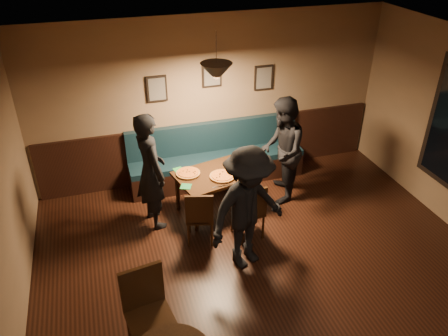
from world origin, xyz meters
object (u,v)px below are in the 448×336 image
diner_front (248,209)px  cafe_chair_far (150,318)px  dining_table (217,191)px  diner_right (282,151)px  tabasco_bottle (251,168)px  booth_bench (217,155)px  diner_left (151,171)px  chair_near_right (248,210)px  soda_glass (260,172)px  chair_near_left (200,215)px

diner_front → cafe_chair_far: 1.81m
dining_table → diner_right: size_ratio=0.71×
tabasco_bottle → booth_bench: bearing=106.5°
diner_front → diner_left: bearing=109.9°
diner_right → diner_left: bearing=-65.8°
chair_near_right → tabasco_bottle: (0.28, 0.67, 0.28)m
diner_left → diner_front: (1.03, -1.25, -0.03)m
diner_front → cafe_chair_far: diner_front is taller
booth_bench → diner_front: 2.16m
chair_near_right → tabasco_bottle: bearing=60.1°
chair_near_right → cafe_chair_far: size_ratio=0.85×
diner_front → tabasco_bottle: diner_front is taller
chair_near_right → soda_glass: 0.65m
booth_bench → soda_glass: size_ratio=17.96×
diner_left → soda_glass: 1.61m
booth_bench → dining_table: 0.88m
dining_table → cafe_chair_far: cafe_chair_far is taller
soda_glass → chair_near_left: bearing=-161.0°
diner_left → tabasco_bottle: size_ratio=15.43×
diner_right → booth_bench: bearing=-111.7°
chair_near_right → diner_front: (-0.20, -0.53, 0.42)m
soda_glass → tabasco_bottle: (-0.07, 0.21, -0.03)m
diner_left → cafe_chair_far: (-0.40, -2.30, -0.38)m
booth_bench → diner_right: 1.21m
diner_left → soda_glass: bearing=-113.0°
soda_glass → cafe_chair_far: (-1.98, -2.05, -0.23)m
diner_right → dining_table: bearing=-66.4°
booth_bench → tabasco_bottle: 0.97m
diner_front → tabasco_bottle: bearing=48.5°
booth_bench → dining_table: bearing=-106.1°
chair_near_right → cafe_chair_far: bearing=-143.3°
chair_near_left → diner_right: diner_right is taller
diner_left → chair_near_right: bearing=-134.0°
chair_near_left → chair_near_right: bearing=6.3°
diner_right → soda_glass: bearing=-34.6°
chair_near_left → diner_front: diner_front is taller
booth_bench → chair_near_left: bearing=-114.9°
dining_table → chair_near_left: 0.79m
diner_right → tabasco_bottle: (-0.56, -0.11, -0.15)m
chair_near_right → diner_front: size_ratio=0.51×
dining_table → soda_glass: bearing=-40.3°
chair_near_right → chair_near_left: bearing=163.5°
diner_left → soda_glass: diner_left is taller
chair_near_right → diner_left: 1.50m
chair_near_right → diner_right: size_ratio=0.51×
dining_table → soda_glass: 0.77m
chair_near_left → soda_glass: (1.02, 0.35, 0.31)m
chair_near_right → diner_left: (-1.24, 0.71, 0.45)m
cafe_chair_far → diner_front: bearing=-153.0°
dining_table → chair_near_right: bearing=-86.4°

